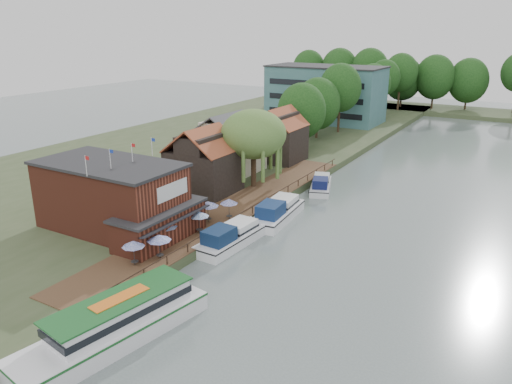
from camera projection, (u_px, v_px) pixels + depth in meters
The scene contains 27 objects.
ground at pixel (246, 267), 46.84m from camera, with size 260.00×260.00×0.00m, color slate.
land_bank at pixel (206, 149), 89.75m from camera, with size 50.00×140.00×1.00m, color #384728.
quay_deck at pixel (233, 210), 58.54m from camera, with size 6.00×50.00×0.10m, color #47301E.
quay_rail at pixel (255, 209), 57.51m from camera, with size 0.20×49.00×1.00m, color black, non-canonical shape.
pub at pixel (125, 199), 51.30m from camera, with size 20.00×11.00×7.30m, color maroon, non-canonical shape.
hotel_block at pixel (325, 93), 112.43m from camera, with size 25.40×12.40×12.30m, color #38666B, non-canonical shape.
cottage_a at pixel (203, 160), 63.86m from camera, with size 8.60×7.60×8.50m, color black, non-canonical shape.
cottage_b at pixel (227, 142), 73.48m from camera, with size 9.60×8.60×8.50m, color beige, non-canonical shape.
cottage_c at pixel (280, 134), 78.92m from camera, with size 7.60×7.60×8.50m, color black, non-canonical shape.
willow at pixel (254, 149), 65.48m from camera, with size 8.60×8.60×10.43m, color #476B2D, non-canonical shape.
umbrella_0 at pixel (134, 253), 44.45m from camera, with size 2.07×2.07×2.38m, color navy, non-canonical shape.
umbrella_1 at pixel (159, 247), 45.72m from camera, with size 2.27×2.27×2.38m, color #1C2D9A, non-canonical shape.
umbrella_2 at pixel (166, 233), 48.74m from camera, with size 2.26×2.26×2.38m, color navy, non-canonical shape.
umbrella_3 at pixel (199, 222), 51.50m from camera, with size 2.11×2.11×2.38m, color navy, non-canonical shape.
umbrella_4 at pixel (208, 212), 54.41m from camera, with size 2.44×2.44×2.38m, color navy, non-canonical shape.
umbrella_5 at pixel (229, 209), 55.20m from camera, with size 1.99×1.99×2.38m, color navy, non-canonical shape.
cruiser_0 at pixel (231, 234), 51.04m from camera, with size 3.36×10.38×2.54m, color white, non-canonical shape.
cruiser_1 at pixel (278, 209), 57.90m from camera, with size 3.53×10.91×2.68m, color white, non-canonical shape.
cruiser_2 at pixel (321, 183), 68.58m from camera, with size 2.92×9.06×2.16m, color silver, non-canonical shape.
tour_boat at pixel (113, 321), 35.30m from camera, with size 4.21×14.97×3.27m, color silver, non-canonical shape.
swan at pixel (136, 324), 37.51m from camera, with size 0.44×0.44×0.44m, color white.
bank_tree_0 at pixel (302, 116), 86.40m from camera, with size 8.43×8.43×11.47m, color #143811, non-canonical shape.
bank_tree_1 at pixel (317, 108), 94.91m from camera, with size 8.62×8.62×11.52m, color #143811, non-canonical shape.
bank_tree_2 at pixel (340, 98), 99.67m from camera, with size 8.38×8.38×13.75m, color #143811, non-canonical shape.
bank_tree_3 at pixel (372, 91), 115.04m from camera, with size 8.11×8.11×12.58m, color #143811, non-canonical shape.
bank_tree_4 at pixel (384, 87), 121.16m from camera, with size 7.47×7.47×13.12m, color #143811, non-canonical shape.
bank_tree_5 at pixel (400, 82), 126.60m from camera, with size 8.44×8.44×14.31m, color #143811, non-canonical shape.
Camera 1 is at (22.21, -35.92, 21.48)m, focal length 35.00 mm.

